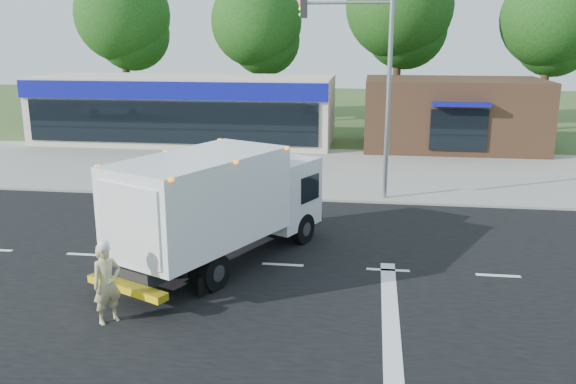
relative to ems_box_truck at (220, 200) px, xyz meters
name	(u,v)px	position (x,y,z in m)	size (l,w,h in m)	color
ground	(283,265)	(1.75, 0.15, -1.93)	(120.00, 120.00, 0.00)	#385123
road_asphalt	(283,265)	(1.75, 0.15, -1.92)	(60.00, 14.00, 0.02)	black
sidewalk	(311,192)	(1.75, 8.35, -1.87)	(60.00, 2.40, 0.12)	gray
parking_apron	(323,165)	(1.75, 14.15, -1.92)	(60.00, 9.00, 0.02)	gray
lane_markings	(326,286)	(3.10, -1.20, -1.91)	(55.20, 7.00, 0.01)	silver
ems_box_truck	(220,200)	(0.00, 0.00, 0.00)	(5.35, 7.80, 3.34)	black
emergency_worker	(107,282)	(-1.69, -3.94, -0.95)	(0.79, 0.82, 2.00)	tan
retail_strip_mall	(185,109)	(-7.25, 20.08, 0.09)	(18.00, 6.20, 4.00)	beige
brown_storefront	(452,114)	(8.75, 20.13, 0.07)	(10.00, 6.70, 4.00)	#382316
traffic_signal_pole	(372,76)	(4.10, 7.75, 3.00)	(3.51, 0.25, 8.00)	gray
background_trees	(329,21)	(0.90, 28.31, 5.45)	(36.77, 7.39, 12.10)	#332114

